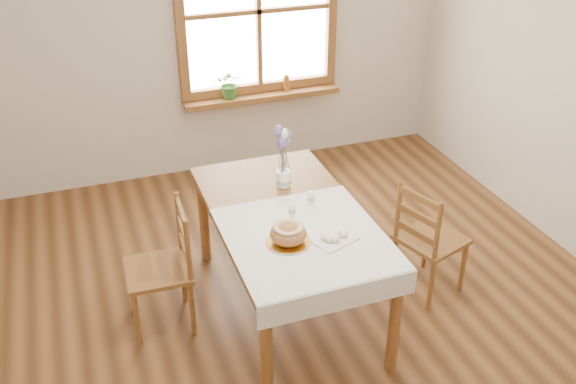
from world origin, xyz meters
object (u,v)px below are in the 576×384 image
Objects in this scene: chair_right at (432,237)px; bread_plate at (288,242)px; dining_table at (288,224)px; chair_left at (158,268)px; flower_vase at (284,179)px.

chair_right is 1.18m from bread_plate.
dining_table is at bearing 63.91° from chair_right.
chair_left is at bearing 146.72° from bread_plate.
bread_plate reaches higher than dining_table.
chair_right is (1.82, -0.27, -0.01)m from chair_left.
chair_right is 3.37× the size of bread_plate.
bread_plate is (-1.11, -0.20, 0.35)m from chair_right.
bread_plate is (0.71, -0.46, 0.34)m from chair_left.
chair_left is 3.44× the size of bread_plate.
chair_left reaches higher than bread_plate.
chair_left is 1.84m from chair_right.
bread_plate is 2.31× the size of flower_vase.
flower_vase is (0.20, 0.65, 0.04)m from bread_plate.
dining_table is at bearing 70.52° from bread_plate.
chair_left reaches higher than dining_table.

